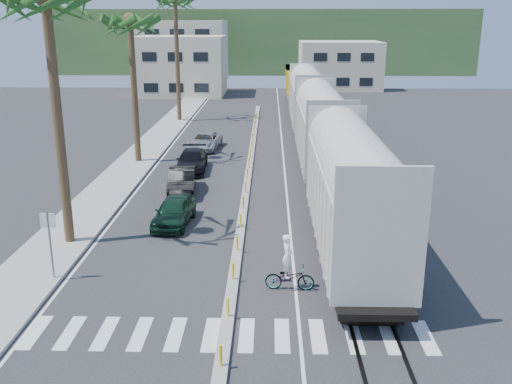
% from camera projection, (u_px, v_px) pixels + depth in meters
% --- Properties ---
extents(ground, '(140.00, 140.00, 0.00)m').
position_uv_depth(ground, '(230.00, 306.00, 21.13)').
color(ground, '#28282B').
rests_on(ground, ground).
extents(sidewalk, '(3.00, 90.00, 0.15)m').
position_uv_depth(sidewalk, '(144.00, 152.00, 45.22)').
color(sidewalk, gray).
rests_on(sidewalk, ground).
extents(rails, '(1.56, 100.00, 0.06)m').
position_uv_depth(rails, '(312.00, 146.00, 47.79)').
color(rails, black).
rests_on(rails, ground).
extents(median, '(0.45, 60.00, 0.85)m').
position_uv_depth(median, '(249.00, 169.00, 40.20)').
color(median, gray).
rests_on(median, ground).
extents(crosswalk, '(14.00, 2.20, 0.01)m').
position_uv_depth(crosswalk, '(226.00, 335.00, 19.21)').
color(crosswalk, silver).
rests_on(crosswalk, ground).
extents(lane_markings, '(9.42, 90.00, 0.01)m').
position_uv_depth(lane_markings, '(224.00, 154.00, 45.09)').
color(lane_markings, silver).
rests_on(lane_markings, ground).
extents(freight_train, '(3.00, 60.94, 5.85)m').
position_uv_depth(freight_train, '(315.00, 117.00, 44.42)').
color(freight_train, beige).
rests_on(freight_train, ground).
extents(palm_trees, '(3.50, 37.20, 13.75)m').
position_uv_depth(palm_trees, '(135.00, 10.00, 39.89)').
color(palm_trees, brown).
rests_on(palm_trees, ground).
extents(street_sign, '(0.60, 0.08, 3.00)m').
position_uv_depth(street_sign, '(49.00, 235.00, 22.64)').
color(street_sign, slate).
rests_on(street_sign, ground).
extents(buildings, '(38.00, 27.00, 10.00)m').
position_uv_depth(buildings, '(220.00, 58.00, 88.55)').
color(buildings, beige).
rests_on(buildings, ground).
extents(hillside, '(80.00, 20.00, 12.00)m').
position_uv_depth(hillside, '(263.00, 41.00, 115.04)').
color(hillside, '#385628').
rests_on(hillside, ground).
extents(car_lead, '(2.47, 4.51, 1.43)m').
position_uv_depth(car_lead, '(174.00, 211.00, 29.35)').
color(car_lead, '#10311E').
rests_on(car_lead, ground).
extents(car_second, '(2.48, 4.83, 1.49)m').
position_uv_depth(car_second, '(182.00, 181.00, 34.75)').
color(car_second, black).
rests_on(car_second, ground).
extents(car_third, '(2.41, 5.13, 1.44)m').
position_uv_depth(car_third, '(192.00, 161.00, 39.81)').
color(car_third, black).
rests_on(car_third, ground).
extents(car_rear, '(3.16, 5.25, 1.34)m').
position_uv_depth(car_rear, '(205.00, 141.00, 46.51)').
color(car_rear, '#B3B5B8').
rests_on(car_rear, ground).
extents(cyclist, '(0.89, 2.00, 2.31)m').
position_uv_depth(cyclist, '(289.00, 272.00, 22.23)').
color(cyclist, '#9EA0A5').
rests_on(cyclist, ground).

